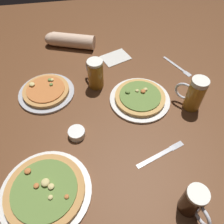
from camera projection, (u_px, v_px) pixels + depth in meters
name	position (u px, v px, depth m)	size (l,w,h in m)	color
ground_plane	(112.00, 117.00, 1.07)	(2.40, 2.40, 0.03)	brown
pizza_plate_near	(45.00, 191.00, 0.81)	(0.33, 0.33, 0.05)	silver
pizza_plate_far	(140.00, 98.00, 1.10)	(0.29, 0.29, 0.05)	silver
pizza_plate_side	(46.00, 91.00, 1.13)	(0.28, 0.28, 0.05)	#B2B2B7
beer_mug_dark	(194.00, 94.00, 1.03)	(0.11, 0.11, 0.17)	#B27A23
beer_mug_amber	(95.00, 73.00, 1.13)	(0.08, 0.13, 0.16)	#9E6619
beer_mug_pale	(194.00, 202.00, 0.74)	(0.07, 0.12, 0.13)	black
ramekin_sauce	(77.00, 133.00, 0.97)	(0.07, 0.07, 0.03)	white
napkin_folded	(116.00, 57.00, 1.33)	(0.16, 0.11, 0.01)	silver
fork_left	(177.00, 66.00, 1.27)	(0.11, 0.19, 0.01)	silver
knife_right	(161.00, 154.00, 0.92)	(0.22, 0.10, 0.01)	silver
diner_arm	(68.00, 40.00, 1.37)	(0.30, 0.16, 0.08)	beige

